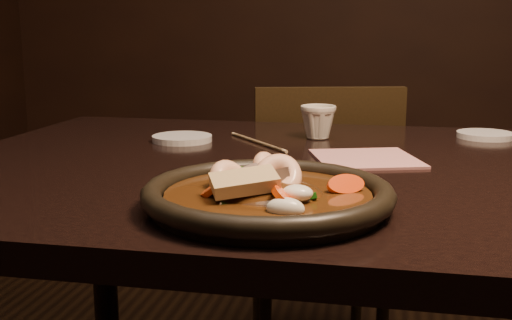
% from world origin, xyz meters
% --- Properties ---
extents(table, '(1.60, 0.90, 0.75)m').
position_xyz_m(table, '(0.00, 0.00, 0.67)').
color(table, black).
rests_on(table, floor).
extents(chair, '(0.48, 0.48, 0.83)m').
position_xyz_m(chair, '(-0.21, 0.65, 0.45)').
color(chair, black).
rests_on(chair, floor).
extents(plate, '(0.31, 0.31, 0.03)m').
position_xyz_m(plate, '(-0.19, -0.27, 0.77)').
color(plate, black).
rests_on(plate, table).
extents(stirfry, '(0.21, 0.19, 0.07)m').
position_xyz_m(stirfry, '(-0.19, -0.27, 0.77)').
color(stirfry, '#381D0A').
rests_on(stirfry, plate).
extents(saucer_left, '(0.12, 0.12, 0.01)m').
position_xyz_m(saucer_left, '(-0.44, 0.16, 0.76)').
color(saucer_left, silver).
rests_on(saucer_left, table).
extents(saucer_right, '(0.11, 0.11, 0.01)m').
position_xyz_m(saucer_right, '(0.15, 0.32, 0.76)').
color(saucer_right, silver).
rests_on(saucer_right, table).
extents(tea_cup, '(0.09, 0.09, 0.07)m').
position_xyz_m(tea_cup, '(-0.18, 0.24, 0.79)').
color(tea_cup, beige).
rests_on(tea_cup, table).
extents(chopsticks, '(0.14, 0.18, 0.01)m').
position_xyz_m(chopsticks, '(-0.29, 0.16, 0.75)').
color(chopsticks, tan).
rests_on(chopsticks, table).
extents(napkin, '(0.21, 0.21, 0.00)m').
position_xyz_m(napkin, '(-0.08, 0.05, 0.75)').
color(napkin, '#B97471').
rests_on(napkin, table).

